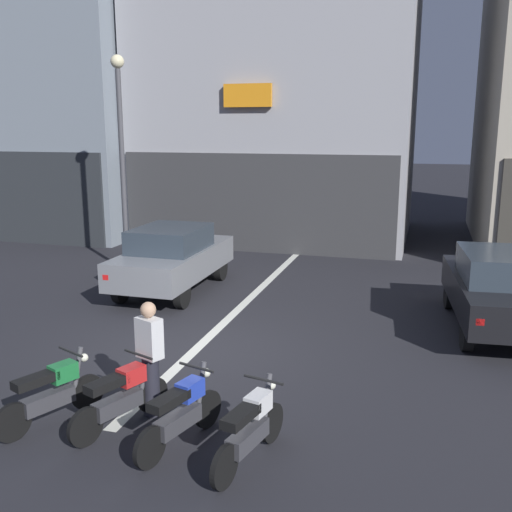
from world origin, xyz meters
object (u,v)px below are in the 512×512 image
Objects in this scene: car_grey_crossing_near at (173,257)px; motorcycle_green_row_leftmost at (52,393)px; person_by_motorcycles at (150,358)px; car_black_parked_kerbside at (500,288)px; motorcycle_white_row_right_mid at (250,428)px; motorcycle_red_row_left_mid at (121,396)px; street_lamp at (121,141)px; motorcycle_blue_row_centre at (181,413)px; car_red_down_street at (374,212)px.

car_grey_crossing_near is 2.63× the size of motorcycle_green_row_leftmost.
motorcycle_green_row_leftmost is at bearing -151.79° from person_by_motorcycles.
car_black_parked_kerbside is 8.56m from motorcycle_green_row_leftmost.
motorcycle_white_row_right_mid is (4.07, -6.76, -0.43)m from car_grey_crossing_near.
motorcycle_red_row_left_mid is 0.65m from person_by_motorcycles.
car_grey_crossing_near is 3.76m from street_lamp.
motorcycle_red_row_left_mid is 0.98m from motorcycle_blue_row_centre.
car_grey_crossing_near is 0.70× the size of street_lamp.
motorcycle_green_row_leftmost is 0.96× the size of motorcycle_blue_row_centre.
motorcycle_blue_row_centre is (5.19, -8.09, -3.19)m from street_lamp.
motorcycle_red_row_left_mid is (-1.95, -15.79, -0.43)m from car_red_down_street.
street_lamp is at bearing 126.83° from motorcycle_white_row_right_mid.
person_by_motorcycles reaches higher than car_black_parked_kerbside.
motorcycle_green_row_leftmost is at bearing 177.13° from motorcycle_white_row_right_mid.
person_by_motorcycles is (-5.10, -5.16, -0.03)m from car_black_parked_kerbside.
motorcycle_red_row_left_mid is at bearing -61.82° from street_lamp.
person_by_motorcycles is (2.36, -5.98, -0.03)m from car_grey_crossing_near.
street_lamp reaches higher than car_black_parked_kerbside.
car_grey_crossing_near is at bearing 115.09° from motorcycle_blue_row_centre.
street_lamp is (-6.18, -7.89, 2.76)m from car_red_down_street.
car_grey_crossing_near is 0.97× the size of car_black_parked_kerbside.
street_lamp is 10.13m from motorcycle_blue_row_centre.
motorcycle_green_row_leftmost is 0.95× the size of motorcycle_white_row_right_mid.
street_lamp reaches higher than motorcycle_white_row_right_mid.
car_black_parked_kerbside is 6.86m from motorcycle_white_row_right_mid.
motorcycle_white_row_right_mid is at bearing -90.09° from car_red_down_street.
person_by_motorcycles reaches higher than motorcycle_red_row_left_mid.
car_red_down_street is at bearing 89.91° from motorcycle_white_row_right_mid.
person_by_motorcycles is at bearing -68.44° from car_grey_crossing_near.
street_lamp is at bearing -128.06° from car_red_down_street.
street_lamp reaches higher than motorcycle_red_row_left_mid.
motorcycle_green_row_leftmost is at bearing -169.77° from motorcycle_red_row_left_mid.
person_by_motorcycles reaches higher than motorcycle_white_row_right_mid.
motorcycle_red_row_left_mid is 0.96× the size of motorcycle_white_row_right_mid.
motorcycle_blue_row_centre is at bearing -41.36° from person_by_motorcycles.
motorcycle_blue_row_centre is (-4.36, -5.82, -0.43)m from car_black_parked_kerbside.
car_black_parked_kerbside is 7.26m from person_by_motorcycles.
car_red_down_street is at bearing 66.35° from car_grey_crossing_near.
person_by_motorcycles is at bearing -134.69° from car_black_parked_kerbside.
person_by_motorcycles is at bearing 64.61° from motorcycle_red_row_left_mid.
person_by_motorcycles reaches higher than motorcycle_green_row_leftmost.
car_grey_crossing_near is 7.34m from motorcycle_blue_row_centre.
car_red_down_street reaches higher than motorcycle_blue_row_centre.
car_grey_crossing_near is 2.50× the size of motorcycle_white_row_right_mid.
car_grey_crossing_near is 6.43m from person_by_motorcycles.
motorcycle_blue_row_centre is at bearing 172.66° from motorcycle_white_row_right_mid.
car_red_down_street is at bearing 108.36° from car_black_parked_kerbside.
car_black_parked_kerbside is at bearing 60.21° from motorcycle_white_row_right_mid.
car_red_down_street is 2.54× the size of motorcycle_white_row_right_mid.
car_grey_crossing_near reaches higher than motorcycle_green_row_leftmost.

